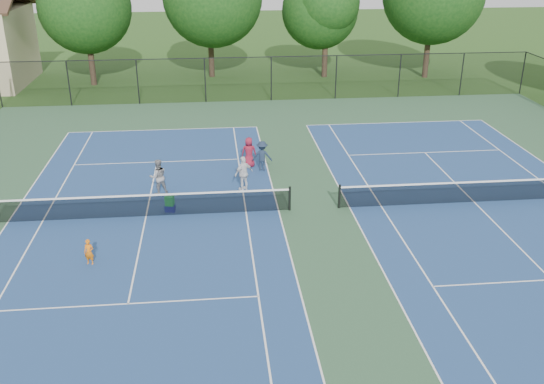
{
  "coord_description": "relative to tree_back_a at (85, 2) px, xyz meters",
  "views": [
    {
      "loc": [
        -4.13,
        -22.85,
        10.77
      ],
      "look_at": [
        -1.89,
        -1.0,
        1.3
      ],
      "focal_mm": 40.0,
      "sensor_mm": 36.0,
      "label": 1
    }
  ],
  "objects": [
    {
      "name": "child_player",
      "position": [
        4.4,
        -27.72,
        -5.56
      ],
      "size": [
        0.39,
        0.3,
        0.95
      ],
      "primitive_type": "imported",
      "rotation": [
        0.0,
        0.0,
        -0.21
      ],
      "color": "orange",
      "rests_on": "ground"
    },
    {
      "name": "bystander_b",
      "position": [
        11.21,
        -19.27,
        -5.29
      ],
      "size": [
        1.05,
        0.73,
        1.49
      ],
      "primitive_type": "imported",
      "rotation": [
        0.0,
        0.0,
        2.95
      ],
      "color": "#1B273C",
      "rests_on": "ground"
    },
    {
      "name": "ball_hopper",
      "position": [
        6.97,
        -23.6,
        -5.54
      ],
      "size": [
        0.4,
        0.36,
        0.43
      ],
      "primitive_type": "cube",
      "rotation": [
        0.0,
        0.0,
        -0.29
      ],
      "color": "green",
      "rests_on": "ball_crate"
    },
    {
      "name": "instructor",
      "position": [
        6.39,
        -21.65,
        -5.23
      ],
      "size": [
        0.93,
        0.82,
        1.61
      ],
      "primitive_type": "imported",
      "rotation": [
        0.0,
        0.0,
        3.45
      ],
      "color": "gray",
      "rests_on": "ground"
    },
    {
      "name": "court_pad",
      "position": [
        13.0,
        -24.0,
        -6.03
      ],
      "size": [
        36.0,
        36.0,
        0.01
      ],
      "primitive_type": "cube",
      "color": "#2E5339",
      "rests_on": "ground"
    },
    {
      "name": "bystander_c",
      "position": [
        10.61,
        -18.69,
        -5.28
      ],
      "size": [
        0.78,
        0.55,
        1.51
      ],
      "primitive_type": "imported",
      "rotation": [
        0.0,
        0.0,
        3.04
      ],
      "color": "maroon",
      "rests_on": "ground"
    },
    {
      "name": "tennis_court_left",
      "position": [
        6.0,
        -24.0,
        -5.94
      ],
      "size": [
        12.0,
        23.83,
        1.07
      ],
      "color": "navy",
      "rests_on": "ground"
    },
    {
      "name": "tennis_court_right",
      "position": [
        20.0,
        -24.0,
        -5.94
      ],
      "size": [
        12.0,
        23.83,
        1.07
      ],
      "color": "navy",
      "rests_on": "ground"
    },
    {
      "name": "tree_back_c",
      "position": [
        18.0,
        1.0,
        -0.56
      ],
      "size": [
        6.0,
        6.0,
        8.4
      ],
      "color": "#2D2116",
      "rests_on": "ground"
    },
    {
      "name": "perimeter_fence",
      "position": [
        13.0,
        -24.0,
        -4.44
      ],
      "size": [
        36.08,
        36.08,
        3.02
      ],
      "color": "black",
      "rests_on": "ground"
    },
    {
      "name": "tree_back_a",
      "position": [
        0.0,
        0.0,
        0.0
      ],
      "size": [
        6.8,
        6.8,
        9.15
      ],
      "color": "#2D2116",
      "rests_on": "ground"
    },
    {
      "name": "ground",
      "position": [
        13.0,
        -24.0,
        -6.04
      ],
      "size": [
        140.0,
        140.0,
        0.0
      ],
      "primitive_type": "plane",
      "color": "#234716",
      "rests_on": "ground"
    },
    {
      "name": "bystander_a",
      "position": [
        10.17,
        -21.63,
        -5.23
      ],
      "size": [
        1.01,
        0.83,
        1.61
      ],
      "primitive_type": "imported",
      "rotation": [
        0.0,
        0.0,
        3.69
      ],
      "color": "silver",
      "rests_on": "ground"
    },
    {
      "name": "ball_crate",
      "position": [
        6.97,
        -23.6,
        -5.9
      ],
      "size": [
        0.46,
        0.35,
        0.28
      ],
      "primitive_type": "cube",
      "rotation": [
        0.0,
        0.0,
        -0.16
      ],
      "color": "navy",
      "rests_on": "ground"
    }
  ]
}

